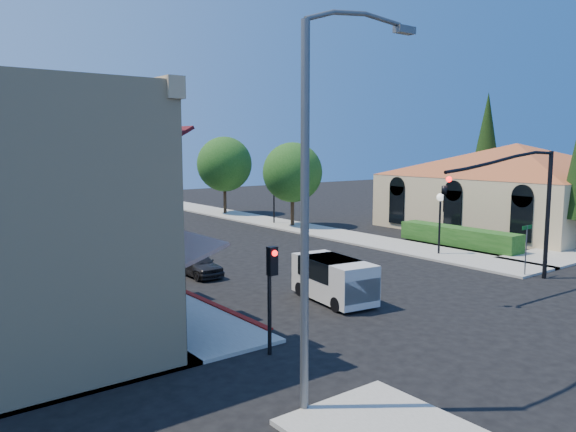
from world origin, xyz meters
TOP-DOWN VIEW (x-y plane):
  - ground at (0.00, 0.00)m, footprint 120.00×120.00m
  - sidewalk_left at (-8.75, 27.00)m, footprint 3.50×50.00m
  - sidewalk_right at (8.75, 27.00)m, footprint 3.50×50.00m
  - curb_red_strip at (-6.90, 8.00)m, footprint 0.25×10.00m
  - mission_building at (21.99, 11.50)m, footprint 30.12×30.12m
  - hedge at (11.70, 9.00)m, footprint 1.40×8.00m
  - conifer_far at (28.00, 18.00)m, footprint 3.20×3.20m
  - street_tree_a at (8.80, 22.00)m, footprint 4.56×4.56m
  - street_tree_b at (8.80, 32.00)m, footprint 4.94×4.94m
  - signal_mast_arm at (5.86, 1.50)m, footprint 8.01×0.39m
  - secondary_signal at (-8.00, 1.41)m, footprint 0.28×0.42m
  - cobra_streetlight at (-9.15, -2.00)m, footprint 3.60×0.25m
  - street_name_sign at (7.50, 2.20)m, footprint 0.80×0.06m
  - lamppost_left_near at (-8.50, 8.00)m, footprint 0.44×0.44m
  - lamppost_left_far at (-8.50, 22.00)m, footprint 0.44×0.44m
  - lamppost_right_near at (8.50, 8.00)m, footprint 0.44×0.44m
  - lamppost_right_far at (8.50, 24.00)m, footprint 0.44×0.44m
  - white_van at (-2.56, 4.63)m, footprint 2.20×4.09m
  - parked_car_a at (-4.80, 12.00)m, footprint 1.36×3.38m
  - parked_car_b at (-6.20, 18.04)m, footprint 1.42×3.42m
  - parked_car_c at (-4.80, 20.00)m, footprint 2.09×4.54m
  - parked_car_d at (-4.80, 30.57)m, footprint 2.23×4.50m

SIDE VIEW (x-z plane):
  - ground at x=0.00m, z-range 0.00..0.00m
  - curb_red_strip at x=-6.90m, z-range -0.03..0.03m
  - hedge at x=11.70m, z-range -0.55..0.55m
  - sidewalk_left at x=-8.75m, z-range 0.00..0.12m
  - sidewalk_right at x=8.75m, z-range 0.00..0.12m
  - parked_car_b at x=-6.20m, z-range 0.00..1.10m
  - parked_car_a at x=-4.80m, z-range 0.00..1.15m
  - parked_car_d at x=-4.80m, z-range 0.00..1.22m
  - parked_car_c at x=-4.80m, z-range 0.00..1.29m
  - white_van at x=-2.56m, z-range 0.14..1.86m
  - street_name_sign at x=7.50m, z-range 0.45..2.95m
  - secondary_signal at x=-8.00m, z-range 0.66..3.98m
  - lamppost_left_near at x=-8.50m, z-range 0.95..4.52m
  - lamppost_left_far at x=-8.50m, z-range 0.95..4.52m
  - lamppost_right_near at x=8.50m, z-range 0.95..4.52m
  - lamppost_right_far at x=8.50m, z-range 0.95..4.52m
  - mission_building at x=21.99m, z-range 0.55..6.95m
  - signal_mast_arm at x=5.86m, z-range 1.09..7.09m
  - street_tree_a at x=8.80m, z-range 0.95..7.43m
  - street_tree_b at x=8.80m, z-range 1.03..8.05m
  - cobra_streetlight at x=-9.15m, z-range 0.61..9.92m
  - conifer_far at x=28.00m, z-range 0.86..11.86m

